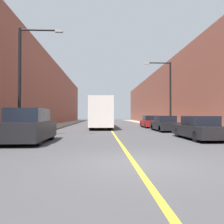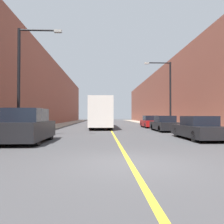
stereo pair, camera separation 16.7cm
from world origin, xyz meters
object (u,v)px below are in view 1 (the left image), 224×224
(bus, at_px, (101,113))
(parked_suv_left, at_px, (29,127))
(street_lamp_left, at_px, (24,74))
(street_lamp_right, at_px, (168,90))
(car_right_far, at_px, (150,122))
(car_right_near, at_px, (198,129))
(car_right_mid, at_px, (165,124))

(bus, bearing_deg, parked_suv_left, -104.97)
(bus, bearing_deg, street_lamp_left, -112.60)
(street_lamp_right, bearing_deg, car_right_far, 104.51)
(parked_suv_left, bearing_deg, bus, 75.03)
(parked_suv_left, bearing_deg, street_lamp_left, 115.53)
(parked_suv_left, bearing_deg, car_right_far, 55.97)
(bus, relative_size, car_right_near, 2.40)
(street_lamp_left, bearing_deg, street_lamp_right, 34.55)
(parked_suv_left, xyz_separation_m, street_lamp_left, (-1.16, 2.42, 3.38))
(street_lamp_left, xyz_separation_m, street_lamp_right, (12.18, 8.39, -0.01))
(bus, xyz_separation_m, car_right_far, (6.11, 0.27, -1.17))
(parked_suv_left, bearing_deg, street_lamp_right, 44.44)
(car_right_mid, xyz_separation_m, street_lamp_left, (-11.13, -6.08, 3.57))
(bus, distance_m, car_right_near, 14.68)
(car_right_near, height_order, street_lamp_right, street_lamp_right)
(car_right_mid, bearing_deg, car_right_far, 89.78)
(car_right_near, bearing_deg, bus, 114.66)
(car_right_far, relative_size, street_lamp_right, 0.60)
(parked_suv_left, distance_m, car_right_far, 17.86)
(parked_suv_left, height_order, street_lamp_left, street_lamp_left)
(parked_suv_left, relative_size, street_lamp_right, 0.64)
(bus, height_order, car_right_near, bus)
(parked_suv_left, relative_size, car_right_near, 0.94)
(parked_suv_left, bearing_deg, car_right_near, 7.05)
(car_right_near, xyz_separation_m, car_right_mid, (-0.02, 7.26, 0.01))
(car_right_far, height_order, street_lamp_left, street_lamp_left)
(car_right_mid, bearing_deg, street_lamp_left, -151.36)
(car_right_mid, xyz_separation_m, car_right_far, (0.02, 6.30, 0.01))
(bus, bearing_deg, car_right_far, 2.52)
(bus, distance_m, car_right_mid, 8.65)
(bus, bearing_deg, street_lamp_right, -27.50)
(bus, height_order, street_lamp_left, street_lamp_left)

